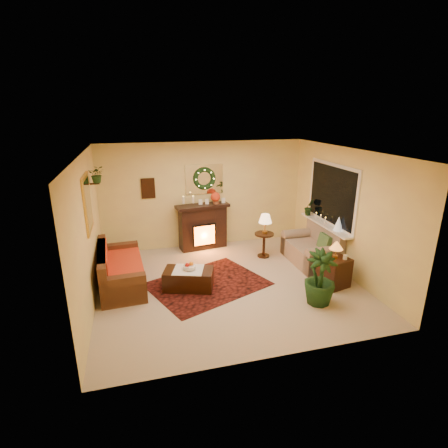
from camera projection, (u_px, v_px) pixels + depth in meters
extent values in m
plane|color=beige|center=(228.00, 284.00, 6.96)|extent=(5.00, 5.00, 0.00)
plane|color=white|center=(229.00, 152.00, 6.15)|extent=(5.00, 5.00, 0.00)
plane|color=#EFD88C|center=(204.00, 195.00, 8.62)|extent=(5.00, 5.00, 0.00)
plane|color=#EFD88C|center=(276.00, 274.00, 4.49)|extent=(5.00, 5.00, 0.00)
plane|color=#EFD88C|center=(88.00, 234.00, 5.95)|extent=(4.50, 4.50, 0.00)
plane|color=#EFD88C|center=(346.00, 212.00, 7.16)|extent=(4.50, 4.50, 0.00)
cube|color=#4A0A0F|center=(208.00, 284.00, 6.95)|extent=(2.60, 2.30, 0.01)
cube|color=#3D2119|center=(121.00, 264.00, 6.83)|extent=(0.90, 1.86, 0.78)
cube|color=#DC2F42|center=(120.00, 261.00, 6.93)|extent=(0.83, 1.35, 0.02)
cube|color=black|center=(203.00, 227.00, 8.64)|extent=(1.19, 0.52, 1.05)
sphere|color=red|center=(215.00, 197.00, 8.45)|extent=(0.23, 0.23, 0.23)
cylinder|color=#F9EFC8|center=(183.00, 200.00, 8.29)|extent=(0.06, 0.06, 0.17)
cylinder|color=white|center=(193.00, 200.00, 8.34)|extent=(0.06, 0.06, 0.17)
cube|color=white|center=(204.00, 179.00, 8.48)|extent=(0.92, 0.02, 0.72)
torus|color=#194719|center=(205.00, 179.00, 8.44)|extent=(0.55, 0.11, 0.55)
cube|color=#381E11|center=(148.00, 188.00, 8.20)|extent=(0.32, 0.03, 0.48)
cube|color=gold|center=(88.00, 204.00, 6.09)|extent=(0.03, 0.84, 1.00)
imported|color=#194719|center=(98.00, 182.00, 6.74)|extent=(0.33, 0.28, 0.36)
cube|color=#7E6E4E|center=(311.00, 245.00, 7.82)|extent=(0.82, 1.41, 0.82)
cube|color=white|center=(332.00, 195.00, 7.59)|extent=(0.03, 1.86, 1.36)
cube|color=black|center=(331.00, 195.00, 7.58)|extent=(0.02, 1.70, 1.22)
cube|color=white|center=(325.00, 225.00, 7.77)|extent=(0.22, 1.86, 0.04)
cone|color=silver|center=(339.00, 224.00, 7.30)|extent=(0.20, 0.20, 0.30)
imported|color=#31592A|center=(309.00, 207.00, 8.35)|extent=(0.29, 0.23, 0.52)
cylinder|color=#43241D|center=(264.00, 244.00, 8.17)|extent=(0.48, 0.48, 0.58)
cone|color=#F7C48C|center=(265.00, 221.00, 8.02)|extent=(0.30, 0.30, 0.47)
cube|color=black|center=(334.00, 273.00, 6.84)|extent=(0.57, 0.57, 0.59)
cone|color=orange|center=(336.00, 250.00, 6.68)|extent=(0.26, 0.26, 0.38)
cube|color=#432F1C|center=(189.00, 278.00, 6.73)|extent=(1.05, 0.78, 0.39)
cylinder|color=beige|center=(189.00, 267.00, 6.67)|extent=(0.24, 0.24, 0.06)
imported|color=#245727|center=(320.00, 280.00, 6.15)|extent=(1.71, 1.71, 2.98)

